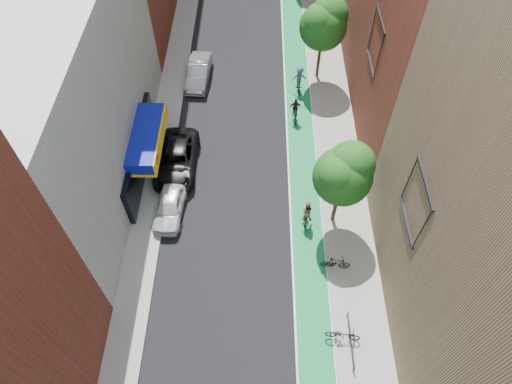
{
  "coord_description": "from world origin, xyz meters",
  "views": [
    {
      "loc": [
        0.97,
        -5.91,
        24.0
      ],
      "look_at": [
        0.8,
        11.06,
        1.5
      ],
      "focal_mm": 32.0,
      "sensor_mm": 36.0,
      "label": 1
    }
  ],
  "objects_px": {
    "parked_car_silver": "(199,72)",
    "cyclist_lane_far": "(299,80)",
    "parked_car_white": "(170,205)",
    "cyclist_lane_near": "(306,215)",
    "parked_car_black": "(177,160)",
    "cyclist_lane_mid": "(295,112)"
  },
  "relations": [
    {
      "from": "parked_car_silver",
      "to": "cyclist_lane_far",
      "type": "relative_size",
      "value": 2.26
    },
    {
      "from": "parked_car_white",
      "to": "parked_car_black",
      "type": "xyz_separation_m",
      "value": [
        0.0,
        3.71,
        0.07
      ]
    },
    {
      "from": "cyclist_lane_mid",
      "to": "parked_car_silver",
      "type": "bearing_deg",
      "value": -30.66
    },
    {
      "from": "cyclist_lane_near",
      "to": "parked_car_black",
      "type": "bearing_deg",
      "value": -20.2
    },
    {
      "from": "parked_car_silver",
      "to": "cyclist_lane_mid",
      "type": "relative_size",
      "value": 2.41
    },
    {
      "from": "parked_car_white",
      "to": "parked_car_black",
      "type": "height_order",
      "value": "parked_car_black"
    },
    {
      "from": "parked_car_white",
      "to": "cyclist_lane_far",
      "type": "relative_size",
      "value": 2.03
    },
    {
      "from": "parked_car_white",
      "to": "cyclist_lane_near",
      "type": "xyz_separation_m",
      "value": [
        8.49,
        -0.71,
        0.12
      ]
    },
    {
      "from": "parked_car_black",
      "to": "cyclist_lane_mid",
      "type": "height_order",
      "value": "cyclist_lane_mid"
    },
    {
      "from": "parked_car_white",
      "to": "parked_car_black",
      "type": "relative_size",
      "value": 0.74
    },
    {
      "from": "parked_car_black",
      "to": "parked_car_silver",
      "type": "height_order",
      "value": "parked_car_black"
    },
    {
      "from": "cyclist_lane_mid",
      "to": "cyclist_lane_near",
      "type": "bearing_deg",
      "value": 91.91
    },
    {
      "from": "cyclist_lane_mid",
      "to": "cyclist_lane_far",
      "type": "height_order",
      "value": "cyclist_lane_far"
    },
    {
      "from": "parked_car_white",
      "to": "parked_car_silver",
      "type": "bearing_deg",
      "value": 90.72
    },
    {
      "from": "cyclist_lane_far",
      "to": "cyclist_lane_near",
      "type": "bearing_deg",
      "value": 85.74
    },
    {
      "from": "cyclist_lane_near",
      "to": "cyclist_lane_mid",
      "type": "relative_size",
      "value": 1.04
    },
    {
      "from": "parked_car_black",
      "to": "parked_car_white",
      "type": "bearing_deg",
      "value": -89.17
    },
    {
      "from": "cyclist_lane_mid",
      "to": "cyclist_lane_far",
      "type": "bearing_deg",
      "value": -96.73
    },
    {
      "from": "parked_car_white",
      "to": "parked_car_silver",
      "type": "distance_m",
      "value": 13.0
    },
    {
      "from": "parked_car_silver",
      "to": "cyclist_lane_far",
      "type": "xyz_separation_m",
      "value": [
        7.93,
        -1.09,
        0.16
      ]
    },
    {
      "from": "cyclist_lane_near",
      "to": "cyclist_lane_far",
      "type": "xyz_separation_m",
      "value": [
        0.13,
        12.6,
        0.09
      ]
    },
    {
      "from": "parked_car_black",
      "to": "parked_car_silver",
      "type": "bearing_deg",
      "value": 86.59
    }
  ]
}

